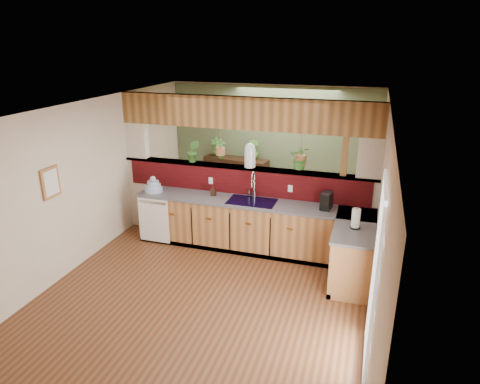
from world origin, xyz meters
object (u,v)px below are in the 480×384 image
(faucet, at_px, (253,184))
(soap_dispenser, at_px, (213,191))
(dish_stack, at_px, (153,187))
(paper_towel, at_px, (356,219))
(shelving_console, at_px, (236,179))
(glass_jar, at_px, (250,155))
(coffee_maker, at_px, (326,202))

(faucet, distance_m, soap_dispenser, 0.73)
(dish_stack, bearing_deg, soap_dispenser, 6.54)
(paper_towel, xyz_separation_m, shelving_console, (-2.75, 2.87, -0.55))
(glass_jar, relative_size, shelving_console, 0.29)
(glass_jar, distance_m, shelving_console, 2.36)
(dish_stack, height_order, glass_jar, glass_jar)
(soap_dispenser, bearing_deg, paper_towel, -15.21)
(paper_towel, xyz_separation_m, glass_jar, (-1.88, 0.97, 0.56))
(coffee_maker, height_order, shelving_console, coffee_maker)
(faucet, distance_m, dish_stack, 1.84)
(glass_jar, bearing_deg, coffee_maker, -14.00)
(dish_stack, height_order, paper_towel, paper_towel)
(faucet, xyz_separation_m, shelving_console, (-1.00, 2.12, -0.66))
(soap_dispenser, bearing_deg, shelving_console, 97.49)
(paper_towel, distance_m, glass_jar, 2.19)
(dish_stack, relative_size, coffee_maker, 1.19)
(dish_stack, distance_m, shelving_console, 2.51)
(dish_stack, distance_m, glass_jar, 1.85)
(soap_dispenser, height_order, glass_jar, glass_jar)
(soap_dispenser, height_order, coffee_maker, coffee_maker)
(faucet, distance_m, coffee_maker, 1.28)
(faucet, relative_size, shelving_console, 0.34)
(dish_stack, height_order, soap_dispenser, dish_stack)
(dish_stack, height_order, coffee_maker, dish_stack)
(soap_dispenser, distance_m, shelving_console, 2.27)
(dish_stack, bearing_deg, shelving_console, 70.62)
(coffee_maker, relative_size, shelving_console, 0.19)
(paper_towel, distance_m, shelving_console, 4.01)
(coffee_maker, distance_m, paper_towel, 0.79)
(dish_stack, bearing_deg, glass_jar, 14.17)
(soap_dispenser, distance_m, coffee_maker, 1.97)
(soap_dispenser, bearing_deg, faucet, 6.23)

